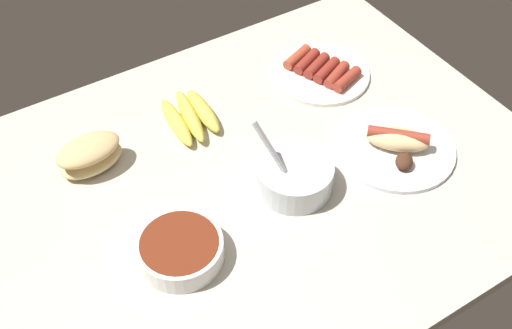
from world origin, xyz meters
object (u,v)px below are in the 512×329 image
object	(u,v)px
plate_hotdog_assembled	(397,145)
bowl_coleslaw	(295,175)
bread_stack	(90,155)
bowl_chili	(180,249)
plate_sausages	(321,72)
banana_bunch	(190,116)

from	to	relation	value
plate_hotdog_assembled	bowl_coleslaw	world-z (taller)	bowl_coleslaw
bread_stack	bowl_coleslaw	xyz separation A→B (cm)	(-32.52, 26.57, -0.20)
plate_hotdog_assembled	bowl_coleslaw	distance (cm)	24.35
bowl_chili	bowl_coleslaw	size ratio (longest dim) A/B	1.02
bowl_chili	plate_sausages	world-z (taller)	bowl_chili
bowl_chili	plate_sausages	bearing A→B (deg)	-151.18
bread_stack	plate_sausages	size ratio (longest dim) A/B	0.64
bowl_chili	plate_sausages	size ratio (longest dim) A/B	0.69
banana_bunch	plate_sausages	bearing A→B (deg)	176.37
bread_stack	banana_bunch	bearing A→B (deg)	-176.97
bowl_coleslaw	plate_sausages	xyz separation A→B (cm)	(-25.30, -25.65, -2.22)
bread_stack	bowl_coleslaw	bearing A→B (deg)	140.75
bowl_chili	plate_hotdog_assembled	world-z (taller)	plate_hotdog_assembled
bread_stack	banana_bunch	distance (cm)	23.75
banana_bunch	plate_sausages	world-z (taller)	banana_bunch
banana_bunch	plate_sausages	size ratio (longest dim) A/B	0.76
bread_stack	bowl_coleslaw	world-z (taller)	bowl_coleslaw
bowl_coleslaw	plate_sausages	distance (cm)	36.10
bread_stack	bowl_coleslaw	size ratio (longest dim) A/B	0.93
bread_stack	banana_bunch	world-z (taller)	bread_stack
bread_stack	bowl_coleslaw	distance (cm)	41.99
bowl_coleslaw	bread_stack	bearing A→B (deg)	-39.25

